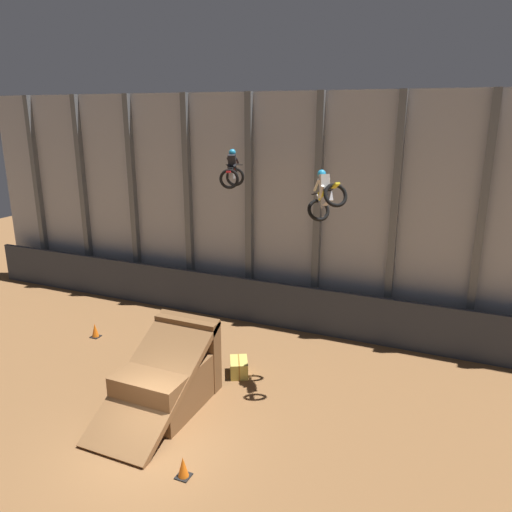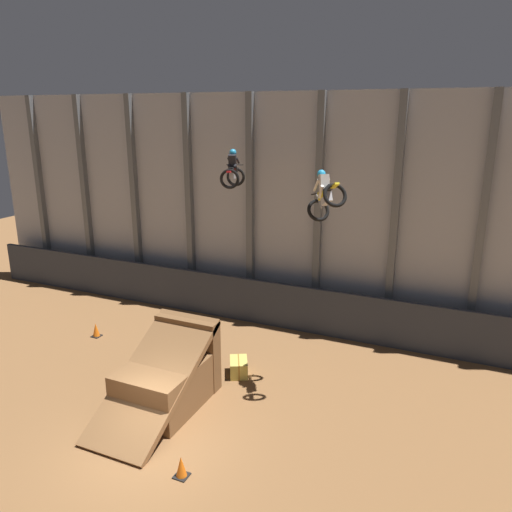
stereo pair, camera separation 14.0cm
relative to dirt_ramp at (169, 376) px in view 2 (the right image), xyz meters
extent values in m
plane|color=brown|center=(0.87, -2.32, -0.88)|extent=(60.00, 60.00, 0.00)
cube|color=#A3A8B2|center=(0.87, 7.72, 3.95)|extent=(32.00, 0.12, 9.66)
cube|color=slate|center=(-12.81, 7.52, 3.95)|extent=(0.28, 0.28, 9.66)
cube|color=slate|center=(-9.77, 7.52, 3.95)|extent=(0.28, 0.28, 9.66)
cube|color=slate|center=(-6.73, 7.52, 3.95)|extent=(0.28, 0.28, 9.66)
cube|color=slate|center=(-3.69, 7.52, 3.95)|extent=(0.28, 0.28, 9.66)
cube|color=slate|center=(-0.65, 7.52, 3.95)|extent=(0.28, 0.28, 9.66)
cube|color=slate|center=(2.39, 7.52, 3.95)|extent=(0.28, 0.28, 9.66)
cube|color=slate|center=(5.43, 7.52, 3.95)|extent=(0.28, 0.28, 9.66)
cube|color=slate|center=(8.47, 7.52, 3.95)|extent=(0.28, 0.28, 9.66)
cube|color=#2D333D|center=(0.87, 6.74, 0.10)|extent=(31.36, 0.20, 1.96)
cube|color=brown|center=(0.00, -0.13, -0.16)|extent=(2.16, 3.06, 1.43)
cube|color=brown|center=(0.00, 1.15, 0.32)|extent=(2.21, 0.50, 2.38)
cube|color=brown|center=(0.00, -0.79, 0.32)|extent=(2.21, 4.47, 2.56)
torus|color=black|center=(-0.53, 5.91, 5.54)|extent=(0.75, 0.37, 0.74)
torus|color=black|center=(-0.11, 4.58, 5.64)|extent=(0.75, 0.37, 0.74)
cube|color=#B7B7BC|center=(-0.31, 5.21, 5.71)|extent=(0.33, 0.57, 0.32)
cube|color=red|center=(-0.36, 5.38, 5.90)|extent=(0.33, 0.49, 0.27)
cube|color=black|center=(-0.25, 5.00, 5.95)|extent=(0.32, 0.59, 0.16)
cube|color=red|center=(-0.09, 4.50, 5.90)|extent=(0.24, 0.39, 0.09)
cylinder|color=#B7B7BC|center=(-0.48, 5.76, 5.79)|extent=(0.14, 0.30, 0.52)
cylinder|color=black|center=(-0.47, 5.74, 6.03)|extent=(0.63, 0.27, 0.04)
cube|color=black|center=(-0.31, 5.21, 6.21)|extent=(0.35, 0.36, 0.53)
sphere|color=#2393CC|center=(-0.35, 5.33, 6.52)|extent=(0.33, 0.34, 0.28)
cylinder|color=black|center=(-0.44, 5.22, 5.95)|extent=(0.22, 0.41, 0.35)
cylinder|color=black|center=(-0.21, 5.29, 5.95)|extent=(0.22, 0.41, 0.35)
cylinder|color=black|center=(-0.53, 5.39, 6.21)|extent=(0.23, 0.51, 0.29)
cylinder|color=black|center=(-0.23, 5.49, 6.21)|extent=(0.23, 0.51, 0.29)
torus|color=black|center=(3.71, 3.17, 5.02)|extent=(0.85, 0.80, 0.69)
torus|color=black|center=(4.48, 2.21, 5.69)|extent=(0.85, 0.80, 0.69)
cube|color=#B7B7BC|center=(4.09, 2.70, 5.49)|extent=(0.51, 0.57, 0.49)
cube|color=yellow|center=(3.93, 2.89, 5.58)|extent=(0.47, 0.52, 0.42)
cube|color=black|center=(4.15, 2.62, 5.79)|extent=(0.47, 0.53, 0.37)
cube|color=yellow|center=(4.46, 2.24, 5.97)|extent=(0.33, 0.36, 0.22)
cylinder|color=#B7B7BC|center=(3.74, 3.14, 5.32)|extent=(0.33, 0.39, 0.39)
cylinder|color=black|center=(3.69, 3.20, 5.55)|extent=(0.29, 0.62, 0.04)
cube|color=silver|center=(3.95, 2.87, 5.94)|extent=(0.39, 0.38, 0.52)
sphere|color=#2393CC|center=(3.80, 3.05, 6.17)|extent=(0.42, 0.44, 0.35)
cylinder|color=silver|center=(3.90, 2.74, 5.68)|extent=(0.27, 0.29, 0.42)
cylinder|color=silver|center=(4.09, 2.89, 5.68)|extent=(0.27, 0.29, 0.42)
cylinder|color=silver|center=(3.69, 2.94, 5.84)|extent=(0.32, 0.37, 0.44)
cylinder|color=silver|center=(3.94, 3.14, 5.84)|extent=(0.32, 0.37, 0.44)
cube|color=black|center=(2.18, -2.80, -0.86)|extent=(0.36, 0.36, 0.03)
cone|color=orange|center=(2.18, -2.80, -0.57)|extent=(0.28, 0.28, 0.55)
cube|color=black|center=(-5.42, 2.75, -0.86)|extent=(0.36, 0.36, 0.03)
cone|color=orange|center=(-5.42, 2.75, -0.57)|extent=(0.28, 0.28, 0.55)
cube|color=#CCB751|center=(1.26, 2.37, -0.60)|extent=(0.95, 1.08, 0.56)
cube|color=#996623|center=(1.26, 2.37, -0.60)|extent=(0.46, 0.82, 0.57)
camera|label=1|loc=(8.09, -11.72, 7.99)|focal=35.00mm
camera|label=2|loc=(8.22, -11.66, 7.99)|focal=35.00mm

